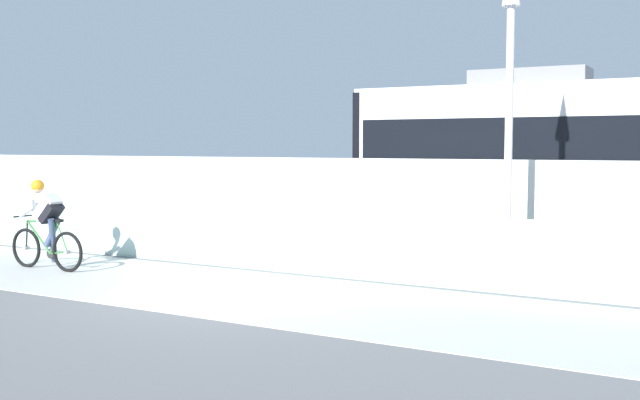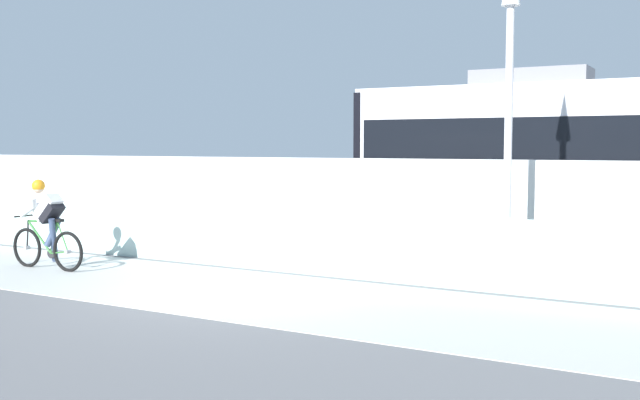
% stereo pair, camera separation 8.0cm
% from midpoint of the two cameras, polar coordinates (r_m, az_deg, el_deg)
% --- Properties ---
extents(ground_plane, '(200.00, 200.00, 0.00)m').
position_cam_midpoint_polar(ground_plane, '(11.36, -7.57, -7.02)').
color(ground_plane, slate).
extents(bike_path_deck, '(32.00, 3.20, 0.01)m').
position_cam_midpoint_polar(bike_path_deck, '(11.36, -7.57, -6.99)').
color(bike_path_deck, beige).
rests_on(bike_path_deck, ground).
extents(glass_parapet, '(32.00, 0.05, 1.14)m').
position_cam_midpoint_polar(glass_parapet, '(12.78, -2.68, -3.14)').
color(glass_parapet, silver).
rests_on(glass_parapet, ground).
extents(concrete_barrier_wall, '(32.00, 0.36, 1.97)m').
position_cam_midpoint_polar(concrete_barrier_wall, '(14.30, 1.08, -0.67)').
color(concrete_barrier_wall, silver).
rests_on(concrete_barrier_wall, ground).
extents(tram_rail_near, '(32.00, 0.08, 0.01)m').
position_cam_midpoint_polar(tram_rail_near, '(16.63, 5.05, -3.38)').
color(tram_rail_near, '#595654').
rests_on(tram_rail_near, ground).
extents(tram_rail_far, '(32.00, 0.08, 0.01)m').
position_cam_midpoint_polar(tram_rail_far, '(17.94, 6.90, -2.83)').
color(tram_rail_far, '#595654').
rests_on(tram_rail_far, ground).
extents(tram, '(11.06, 2.54, 3.81)m').
position_cam_midpoint_polar(tram, '(15.91, 22.67, 2.78)').
color(tram, silver).
rests_on(tram, ground).
extents(cyclist_on_bike, '(1.77, 0.58, 1.61)m').
position_cam_midpoint_polar(cyclist_on_bike, '(13.89, -20.70, -1.93)').
color(cyclist_on_bike, black).
rests_on(cyclist_on_bike, ground).
extents(lamp_post_antenna, '(0.28, 0.28, 5.20)m').
position_cam_midpoint_polar(lamp_post_antenna, '(11.53, 14.36, 9.49)').
color(lamp_post_antenna, gray).
rests_on(lamp_post_antenna, ground).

